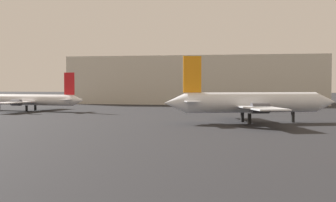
# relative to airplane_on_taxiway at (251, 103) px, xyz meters

# --- Properties ---
(airplane_on_taxiway) EXTENTS (27.32, 24.10, 10.31)m
(airplane_on_taxiway) POSITION_rel_airplane_on_taxiway_xyz_m (0.00, 0.00, 0.00)
(airplane_on_taxiway) COLOR silver
(airplane_on_taxiway) RESTS_ON ground_plane
(airplane_distant) EXTENTS (29.27, 21.68, 8.54)m
(airplane_distant) POSITION_rel_airplane_on_taxiway_xyz_m (-49.02, 21.79, -0.66)
(airplane_distant) COLOR white
(airplane_distant) RESTS_ON ground_plane
(terminal_building) EXTENTS (76.78, 24.64, 14.39)m
(terminal_building) POSITION_rel_airplane_on_taxiway_xyz_m (-15.86, 67.63, 4.02)
(terminal_building) COLOR beige
(terminal_building) RESTS_ON ground_plane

